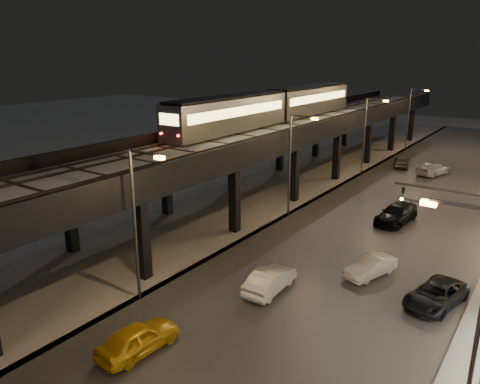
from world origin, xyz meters
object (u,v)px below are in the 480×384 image
Objects in this scene: car_taxi at (138,339)px; car_far_white at (401,161)px; subway_train at (275,106)px; car_near_white at (270,281)px; car_onc_dark at (436,296)px; car_mid_dark at (433,169)px; car_onc_white at (396,214)px; car_onc_silver at (370,267)px.

car_taxi is 46.02m from car_far_white.
car_near_white is (13.75, -23.41, -7.59)m from subway_train.
car_taxi reaches higher than car_onc_dark.
car_mid_dark is 1.19× the size of car_far_white.
car_mid_dark is 18.92m from car_onc_white.
subway_train is at bearing 152.45° from car_onc_silver.
car_onc_dark reaches higher than car_onc_silver.
car_onc_silver is (4.30, 5.40, -0.07)m from car_near_white.
car_onc_white is at bearing 90.29° from car_far_white.
car_near_white is 0.83× the size of car_onc_white.
car_mid_dark is 0.98× the size of car_onc_white.
car_taxi reaches higher than car_onc_silver.
car_far_white is (10.66, 13.78, -7.57)m from subway_train.
car_far_white reaches higher than car_onc_silver.
car_onc_silver is (7.39, -31.79, -0.09)m from car_far_white.
car_far_white is at bearing -7.93° from car_mid_dark.
car_mid_dark is 30.00m from car_onc_silver.
car_onc_dark is at bearing -125.72° from car_taxi.
subway_train is 20.51m from car_mid_dark.
car_onc_dark is at bearing -57.63° from car_onc_white.
car_mid_dark is (14.95, 11.82, -7.56)m from subway_train.
subway_train is 7.22× the size of car_onc_dark.
car_far_white is at bearing 52.27° from subway_train.
car_far_white is 32.64m from car_onc_silver.
car_onc_white is (1.40, -18.86, 0.01)m from car_mid_dark.
car_near_white is at bearing -143.01° from car_onc_dark.
car_onc_white reaches higher than car_mid_dark.
car_near_white is 16.58m from car_onc_white.
car_far_white reaches higher than car_taxi.
car_onc_dark is 13.84m from car_onc_white.
car_far_white reaches higher than car_near_white.
car_far_white is at bearing -87.84° from car_near_white.
car_far_white is 21.58m from car_onc_white.
car_onc_silver is at bearing 88.06° from car_far_white.
subway_train is 35.10m from car_taxi.
car_near_white is at bearing 104.55° from car_mid_dark.
car_onc_silver is (3.09, -29.84, -0.10)m from car_mid_dark.
car_near_white is at bearing -111.11° from car_onc_silver.
subway_train is at bearing 54.85° from car_mid_dark.
car_onc_dark is (11.75, -33.27, -0.08)m from car_far_white.
car_near_white is 37.32m from car_far_white.
car_onc_white is (5.70, -20.82, 0.03)m from car_far_white.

